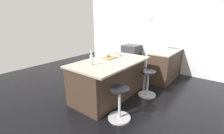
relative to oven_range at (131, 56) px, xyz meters
name	(u,v)px	position (x,y,z in m)	size (l,w,h in m)	color
ground_plane	(108,93)	(2.35, 0.73, -0.44)	(7.76, 7.76, 0.00)	black
interior_partition_left	(154,32)	(-0.35, 0.73, 0.95)	(0.15, 5.97, 2.77)	silver
sink_cabinet	(170,62)	(0.00, 1.51, 0.02)	(2.31, 0.60, 1.18)	#38281E
oven_range	(131,56)	(0.00, 0.00, 0.00)	(0.60, 0.61, 0.87)	#38383D
kitchen_island	(109,79)	(2.46, 0.83, 0.02)	(1.92, 1.13, 0.91)	#38281E
stool_by_window	(147,84)	(1.85, 1.57, -0.13)	(0.44, 0.44, 0.65)	#B7B7BC
stool_middle	(119,105)	(3.06, 1.57, -0.13)	(0.44, 0.44, 0.65)	#B7B7BC
cutting_board	(110,58)	(2.26, 0.71, 0.49)	(0.36, 0.24, 0.02)	olive
apple_green	(108,55)	(2.25, 0.65, 0.54)	(0.08, 0.08, 0.08)	#609E2D
water_bottle	(91,59)	(2.95, 0.77, 0.60)	(0.06, 0.06, 0.31)	silver
fruit_bowl	(117,54)	(1.94, 0.69, 0.52)	(0.24, 0.24, 0.07)	silver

